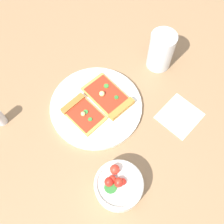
% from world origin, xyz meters
% --- Properties ---
extents(ground_plane, '(2.40, 2.40, 0.00)m').
position_xyz_m(ground_plane, '(0.00, 0.00, 0.00)').
color(ground_plane, '#93704C').
rests_on(ground_plane, ground).
extents(plate, '(0.28, 0.28, 0.01)m').
position_xyz_m(plate, '(0.03, -0.03, 0.01)').
color(plate, white).
rests_on(plate, ground_plane).
extents(pizza_slice_near, '(0.12, 0.17, 0.02)m').
position_xyz_m(pizza_slice_near, '(-0.01, -0.00, 0.02)').
color(pizza_slice_near, gold).
rests_on(pizza_slice_near, plate).
extents(pizza_slice_far, '(0.10, 0.13, 0.02)m').
position_xyz_m(pizza_slice_far, '(0.07, -0.05, 0.02)').
color(pizza_slice_far, gold).
rests_on(pizza_slice_far, plate).
extents(salad_bowl, '(0.13, 0.13, 0.07)m').
position_xyz_m(salad_bowl, '(0.19, 0.16, 0.03)').
color(salad_bowl, white).
rests_on(salad_bowl, ground_plane).
extents(soda_glass, '(0.08, 0.08, 0.13)m').
position_xyz_m(soda_glass, '(-0.22, 0.05, 0.06)').
color(soda_glass, silver).
rests_on(soda_glass, ground_plane).
extents(paper_napkin, '(0.13, 0.13, 0.00)m').
position_xyz_m(paper_napkin, '(-0.09, 0.20, 0.00)').
color(paper_napkin, silver).
rests_on(paper_napkin, ground_plane).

